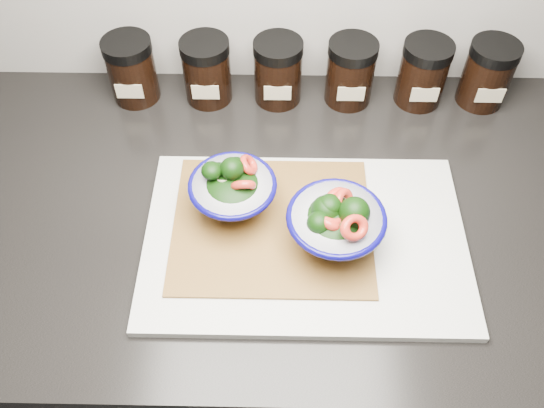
{
  "coord_description": "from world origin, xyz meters",
  "views": [
    {
      "loc": [
        -0.08,
        0.92,
        1.57
      ],
      "look_at": [
        -0.09,
        1.4,
        0.96
      ],
      "focal_mm": 38.0,
      "sensor_mm": 36.0,
      "label": 1
    }
  ],
  "objects_px": {
    "cutting_board": "(305,239)",
    "bowl_right": "(336,224)",
    "spice_jar_b": "(207,70)",
    "spice_jar_d": "(350,72)",
    "spice_jar_c": "(278,71)",
    "bowl_left": "(233,190)",
    "spice_jar_a": "(132,70)",
    "spice_jar_e": "(423,73)",
    "spice_jar_f": "(488,74)"
  },
  "relations": [
    {
      "from": "spice_jar_f",
      "to": "spice_jar_d",
      "type": "bearing_deg",
      "value": 180.0
    },
    {
      "from": "spice_jar_b",
      "to": "spice_jar_d",
      "type": "bearing_deg",
      "value": 0.0
    },
    {
      "from": "spice_jar_b",
      "to": "spice_jar_e",
      "type": "bearing_deg",
      "value": 0.0
    },
    {
      "from": "spice_jar_a",
      "to": "spice_jar_d",
      "type": "xyz_separation_m",
      "value": [
        0.37,
        0.0,
        0.0
      ]
    },
    {
      "from": "bowl_right",
      "to": "spice_jar_d",
      "type": "relative_size",
      "value": 1.18
    },
    {
      "from": "bowl_left",
      "to": "spice_jar_a",
      "type": "height_order",
      "value": "spice_jar_a"
    },
    {
      "from": "spice_jar_a",
      "to": "spice_jar_e",
      "type": "distance_m",
      "value": 0.49
    },
    {
      "from": "spice_jar_a",
      "to": "spice_jar_c",
      "type": "relative_size",
      "value": 1.0
    },
    {
      "from": "spice_jar_a",
      "to": "cutting_board",
      "type": "bearing_deg",
      "value": -46.74
    },
    {
      "from": "spice_jar_d",
      "to": "spice_jar_f",
      "type": "height_order",
      "value": "same"
    },
    {
      "from": "cutting_board",
      "to": "spice_jar_d",
      "type": "height_order",
      "value": "spice_jar_d"
    },
    {
      "from": "spice_jar_b",
      "to": "spice_jar_e",
      "type": "relative_size",
      "value": 1.0
    },
    {
      "from": "spice_jar_b",
      "to": "spice_jar_c",
      "type": "distance_m",
      "value": 0.12
    },
    {
      "from": "spice_jar_b",
      "to": "spice_jar_c",
      "type": "xyz_separation_m",
      "value": [
        0.12,
        0.0,
        0.0
      ]
    },
    {
      "from": "spice_jar_b",
      "to": "spice_jar_d",
      "type": "height_order",
      "value": "same"
    },
    {
      "from": "bowl_left",
      "to": "spice_jar_d",
      "type": "distance_m",
      "value": 0.31
    },
    {
      "from": "cutting_board",
      "to": "spice_jar_b",
      "type": "bearing_deg",
      "value": 117.83
    },
    {
      "from": "bowl_right",
      "to": "spice_jar_b",
      "type": "height_order",
      "value": "bowl_right"
    },
    {
      "from": "bowl_right",
      "to": "bowl_left",
      "type": "bearing_deg",
      "value": 157.44
    },
    {
      "from": "spice_jar_c",
      "to": "spice_jar_b",
      "type": "bearing_deg",
      "value": 180.0
    },
    {
      "from": "spice_jar_d",
      "to": "spice_jar_e",
      "type": "distance_m",
      "value": 0.12
    },
    {
      "from": "cutting_board",
      "to": "bowl_right",
      "type": "height_order",
      "value": "bowl_right"
    },
    {
      "from": "cutting_board",
      "to": "bowl_right",
      "type": "bearing_deg",
      "value": -15.61
    },
    {
      "from": "spice_jar_c",
      "to": "spice_jar_d",
      "type": "xyz_separation_m",
      "value": [
        0.12,
        0.0,
        0.0
      ]
    },
    {
      "from": "spice_jar_a",
      "to": "spice_jar_c",
      "type": "distance_m",
      "value": 0.25
    },
    {
      "from": "spice_jar_c",
      "to": "spice_jar_e",
      "type": "xyz_separation_m",
      "value": [
        0.24,
        0.0,
        0.0
      ]
    },
    {
      "from": "spice_jar_c",
      "to": "spice_jar_e",
      "type": "distance_m",
      "value": 0.24
    },
    {
      "from": "spice_jar_c",
      "to": "bowl_left",
      "type": "bearing_deg",
      "value": -103.17
    },
    {
      "from": "bowl_left",
      "to": "spice_jar_b",
      "type": "relative_size",
      "value": 1.1
    },
    {
      "from": "cutting_board",
      "to": "spice_jar_b",
      "type": "relative_size",
      "value": 3.98
    },
    {
      "from": "bowl_right",
      "to": "spice_jar_f",
      "type": "xyz_separation_m",
      "value": [
        0.27,
        0.32,
        -0.0
      ]
    },
    {
      "from": "spice_jar_d",
      "to": "spice_jar_f",
      "type": "distance_m",
      "value": 0.23
    },
    {
      "from": "cutting_board",
      "to": "bowl_right",
      "type": "relative_size",
      "value": 3.37
    },
    {
      "from": "spice_jar_d",
      "to": "spice_jar_c",
      "type": "bearing_deg",
      "value": 180.0
    },
    {
      "from": "bowl_right",
      "to": "spice_jar_b",
      "type": "relative_size",
      "value": 1.18
    },
    {
      "from": "bowl_right",
      "to": "spice_jar_c",
      "type": "height_order",
      "value": "bowl_right"
    },
    {
      "from": "cutting_board",
      "to": "spice_jar_b",
      "type": "distance_m",
      "value": 0.35
    },
    {
      "from": "cutting_board",
      "to": "spice_jar_b",
      "type": "xyz_separation_m",
      "value": [
        -0.16,
        0.31,
        0.05
      ]
    },
    {
      "from": "cutting_board",
      "to": "spice_jar_c",
      "type": "xyz_separation_m",
      "value": [
        -0.04,
        0.31,
        0.05
      ]
    },
    {
      "from": "cutting_board",
      "to": "spice_jar_e",
      "type": "distance_m",
      "value": 0.37
    },
    {
      "from": "spice_jar_a",
      "to": "spice_jar_f",
      "type": "distance_m",
      "value": 0.59
    },
    {
      "from": "bowl_left",
      "to": "spice_jar_d",
      "type": "bearing_deg",
      "value": 54.88
    },
    {
      "from": "cutting_board",
      "to": "spice_jar_e",
      "type": "bearing_deg",
      "value": 56.82
    },
    {
      "from": "bowl_left",
      "to": "spice_jar_c",
      "type": "distance_m",
      "value": 0.26
    },
    {
      "from": "spice_jar_b",
      "to": "spice_jar_c",
      "type": "relative_size",
      "value": 1.0
    },
    {
      "from": "spice_jar_c",
      "to": "spice_jar_d",
      "type": "bearing_deg",
      "value": 0.0
    },
    {
      "from": "cutting_board",
      "to": "bowl_right",
      "type": "distance_m",
      "value": 0.07
    },
    {
      "from": "bowl_left",
      "to": "spice_jar_d",
      "type": "relative_size",
      "value": 1.1
    },
    {
      "from": "spice_jar_a",
      "to": "spice_jar_f",
      "type": "height_order",
      "value": "same"
    },
    {
      "from": "cutting_board",
      "to": "spice_jar_c",
      "type": "height_order",
      "value": "spice_jar_c"
    }
  ]
}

